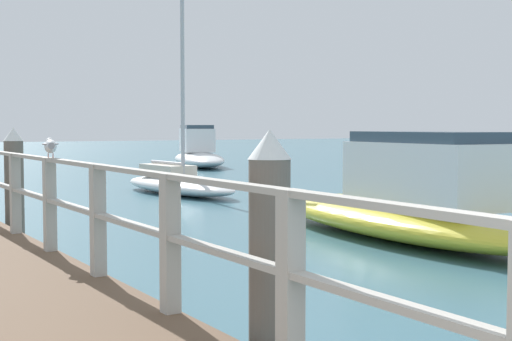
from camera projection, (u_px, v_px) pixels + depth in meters
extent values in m
cube|color=#B2ADA3|center=(290.00, 282.00, 3.95)|extent=(0.12, 0.12, 1.02)
cube|color=#B2ADA3|center=(170.00, 243.00, 5.26)|extent=(0.12, 0.12, 1.02)
cube|color=#B2ADA3|center=(98.00, 220.00, 6.57)|extent=(0.12, 0.12, 1.02)
cube|color=#B2ADA3|center=(50.00, 204.00, 7.88)|extent=(0.12, 0.12, 1.02)
cube|color=#B2ADA3|center=(15.00, 193.00, 9.19)|extent=(0.12, 0.12, 1.02)
cylinder|color=#6B6056|center=(269.00, 272.00, 4.83)|extent=(0.28, 0.28, 1.51)
cone|color=white|center=(270.00, 144.00, 4.78)|extent=(0.29, 0.29, 0.20)
cylinder|color=#6B6056|center=(14.00, 191.00, 10.81)|extent=(0.28, 0.28, 1.51)
cone|color=white|center=(13.00, 134.00, 10.76)|extent=(0.29, 0.29, 0.20)
ellipsoid|color=white|center=(50.00, 146.00, 7.79)|extent=(0.19, 0.30, 0.15)
sphere|color=white|center=(50.00, 142.00, 7.95)|extent=(0.09, 0.09, 0.09)
cone|color=gold|center=(49.00, 142.00, 8.01)|extent=(0.03, 0.05, 0.02)
cone|color=#939399|center=(51.00, 146.00, 7.62)|extent=(0.09, 0.09, 0.07)
ellipsoid|color=#939399|center=(50.00, 144.00, 7.78)|extent=(0.22, 0.26, 0.04)
cylinder|color=tan|center=(48.00, 156.00, 7.77)|extent=(0.01, 0.01, 0.05)
cylinder|color=tan|center=(53.00, 156.00, 7.79)|extent=(0.01, 0.01, 0.05)
ellipsoid|color=white|center=(199.00, 159.00, 30.85)|extent=(3.96, 6.76, 0.62)
cube|color=white|center=(197.00, 140.00, 31.44)|extent=(2.02, 2.86, 1.00)
cube|color=#334756|center=(197.00, 127.00, 31.40)|extent=(1.86, 2.59, 0.16)
ellipsoid|color=white|center=(178.00, 186.00, 18.34)|extent=(1.73, 4.84, 0.43)
cylinder|color=#B2B2B7|center=(182.00, 71.00, 17.97)|extent=(0.10, 0.10, 5.35)
cylinder|color=#B2B2B7|center=(167.00, 163.00, 18.78)|extent=(0.20, 1.66, 0.08)
cube|color=beige|center=(167.00, 170.00, 18.78)|extent=(0.90, 1.76, 0.30)
ellipsoid|color=gold|center=(399.00, 219.00, 11.24)|extent=(2.47, 6.65, 0.57)
cube|color=white|center=(427.00, 174.00, 10.61)|extent=(1.45, 2.70, 0.92)
cube|color=#334756|center=(428.00, 137.00, 10.58)|extent=(1.35, 2.43, 0.16)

